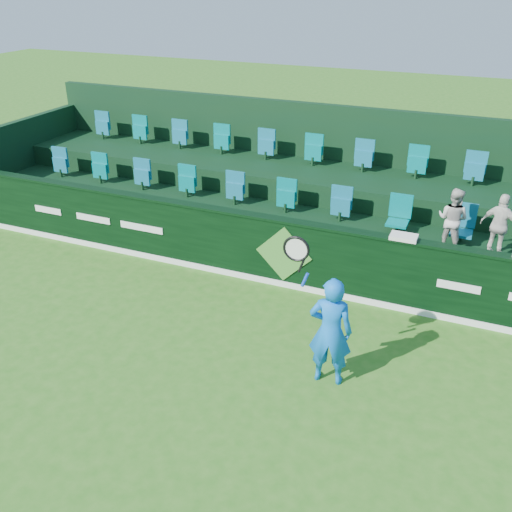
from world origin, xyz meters
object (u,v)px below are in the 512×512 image
at_px(tennis_player, 330,330).
at_px(towel, 404,237).
at_px(spectator_left, 453,219).
at_px(spectator_middle, 500,226).

relative_size(tennis_player, towel, 5.18).
bearing_deg(spectator_left, spectator_middle, -161.62).
bearing_deg(tennis_player, spectator_middle, 60.15).
relative_size(tennis_player, spectator_middle, 1.99).
distance_m(spectator_middle, towel, 1.85).
height_order(spectator_left, spectator_middle, spectator_middle).
bearing_deg(towel, tennis_player, -102.85).
relative_size(spectator_left, towel, 2.59).
bearing_deg(towel, spectator_left, 58.81).
xyz_separation_m(spectator_middle, towel, (-1.48, -1.12, -0.00)).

